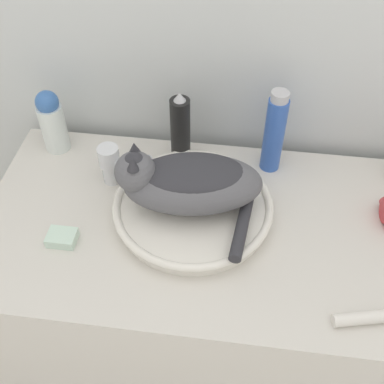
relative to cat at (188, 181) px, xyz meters
name	(u,v)px	position (x,y,z in m)	size (l,w,h in m)	color
wall_back	(232,27)	(0.06, 0.32, 0.21)	(8.00, 0.05, 2.40)	silver
vanity_counter	(208,317)	(0.06, -0.03, -0.55)	(1.12, 0.58, 0.87)	beige
sink_basin	(193,207)	(0.01, 0.00, -0.09)	(0.38, 0.38, 0.04)	white
cat	(188,181)	(0.00, 0.00, 0.00)	(0.34, 0.27, 0.16)	#56565B
faucet	(114,163)	(-0.20, 0.08, -0.05)	(0.15, 0.08, 0.14)	silver
shampoo_bottle_tall	(274,133)	(0.19, 0.20, 0.00)	(0.05, 0.05, 0.24)	#335BB7
hairspray_can_black	(180,130)	(-0.05, 0.20, -0.02)	(0.05, 0.05, 0.21)	black
lotion_bottle_white	(52,121)	(-0.39, 0.20, -0.02)	(0.07, 0.07, 0.18)	silver
cream_tube	(372,317)	(0.41, -0.23, -0.10)	(0.16, 0.06, 0.03)	silver
soap_bar	(62,238)	(-0.28, -0.12, -0.10)	(0.07, 0.05, 0.02)	silver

